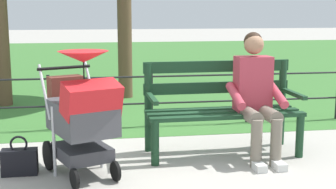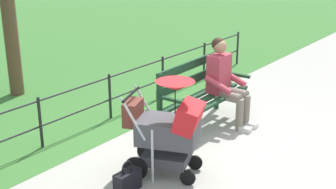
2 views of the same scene
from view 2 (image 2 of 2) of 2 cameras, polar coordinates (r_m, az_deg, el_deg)
The scene contains 6 objects.
ground_plane at distance 6.40m, azimuth 1.80°, elevation -5.67°, with size 60.00×60.00×0.00m, color #ADA89E.
park_bench at distance 6.71m, azimuth 3.98°, elevation 0.35°, with size 1.61×0.63×0.96m.
person_on_bench at distance 6.80m, azimuth 6.98°, elevation 1.84°, with size 0.54×0.74×1.28m.
stroller at distance 5.32m, azimuth 0.09°, elevation -4.03°, with size 0.78×1.00×1.15m.
handbag at distance 5.20m, azimuth -4.97°, elevation -10.45°, with size 0.32×0.14×0.37m.
park_fence at distance 7.25m, azimuth -5.59°, elevation 0.88°, with size 7.75×0.04×0.70m.
Camera 2 is at (4.72, 3.37, 2.70)m, focal length 49.97 mm.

